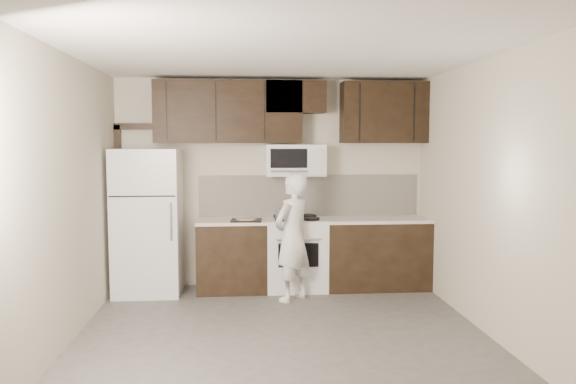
{
  "coord_description": "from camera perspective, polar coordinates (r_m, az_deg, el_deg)",
  "views": [
    {
      "loc": [
        -0.38,
        -5.11,
        1.87
      ],
      "look_at": [
        0.11,
        0.9,
        1.34
      ],
      "focal_mm": 35.0,
      "sensor_mm": 36.0,
      "label": 1
    }
  ],
  "objects": [
    {
      "name": "floor",
      "position": [
        5.46,
        -0.42,
        -15.06
      ],
      "size": [
        4.5,
        4.5,
        0.0
      ],
      "primitive_type": "plane",
      "color": "#4D4A48",
      "rests_on": "ground"
    },
    {
      "name": "back_wall",
      "position": [
        7.39,
        -1.71,
        0.96
      ],
      "size": [
        4.0,
        0.0,
        4.0
      ],
      "primitive_type": "plane",
      "rotation": [
        1.57,
        0.0,
        0.0
      ],
      "color": "beige",
      "rests_on": "ground"
    },
    {
      "name": "ceiling",
      "position": [
        5.19,
        -0.44,
        14.18
      ],
      "size": [
        4.5,
        4.5,
        0.0
      ],
      "primitive_type": "plane",
      "rotation": [
        3.14,
        0.0,
        0.0
      ],
      "color": "white",
      "rests_on": "back_wall"
    },
    {
      "name": "counter_run",
      "position": [
        7.26,
        3.22,
        -6.25
      ],
      "size": [
        2.95,
        0.64,
        0.91
      ],
      "color": "black",
      "rests_on": "floor"
    },
    {
      "name": "stove",
      "position": [
        7.22,
        0.83,
        -6.26
      ],
      "size": [
        0.76,
        0.66,
        0.94
      ],
      "color": "white",
      "rests_on": "floor"
    },
    {
      "name": "backsplash",
      "position": [
        7.43,
        2.15,
        -0.33
      ],
      "size": [
        2.9,
        0.02,
        0.54
      ],
      "primitive_type": "cube",
      "color": "silver",
      "rests_on": "counter_run"
    },
    {
      "name": "upper_cabinets",
      "position": [
        7.22,
        0.01,
        8.26
      ],
      "size": [
        3.48,
        0.35,
        0.78
      ],
      "color": "black",
      "rests_on": "back_wall"
    },
    {
      "name": "microwave",
      "position": [
        7.2,
        0.75,
        3.24
      ],
      "size": [
        0.76,
        0.42,
        0.4
      ],
      "color": "white",
      "rests_on": "upper_cabinets"
    },
    {
      "name": "refrigerator",
      "position": [
        7.17,
        -14.04,
        -2.94
      ],
      "size": [
        0.8,
        0.76,
        1.8
      ],
      "color": "white",
      "rests_on": "floor"
    },
    {
      "name": "door_trim",
      "position": [
        7.51,
        -16.48,
        0.04
      ],
      "size": [
        0.5,
        0.08,
        2.12
      ],
      "color": "black",
      "rests_on": "floor"
    },
    {
      "name": "saucepan",
      "position": [
        6.98,
        -0.51,
        -2.32
      ],
      "size": [
        0.31,
        0.19,
        0.18
      ],
      "color": "silver",
      "rests_on": "stove"
    },
    {
      "name": "baking_tray",
      "position": [
        6.94,
        -4.25,
        -2.89
      ],
      "size": [
        0.39,
        0.3,
        0.02
      ],
      "primitive_type": "cube",
      "rotation": [
        0.0,
        0.0,
        -0.07
      ],
      "color": "black",
      "rests_on": "counter_run"
    },
    {
      "name": "pizza",
      "position": [
        6.94,
        -4.25,
        -2.74
      ],
      "size": [
        0.27,
        0.27,
        0.02
      ],
      "primitive_type": "cylinder",
      "rotation": [
        0.0,
        0.0,
        -0.07
      ],
      "color": "tan",
      "rests_on": "baking_tray"
    },
    {
      "name": "person",
      "position": [
        6.66,
        0.45,
        -4.59
      ],
      "size": [
        0.65,
        0.65,
        1.52
      ],
      "primitive_type": "imported",
      "rotation": [
        0.0,
        0.0,
        3.96
      ],
      "color": "white",
      "rests_on": "floor"
    }
  ]
}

